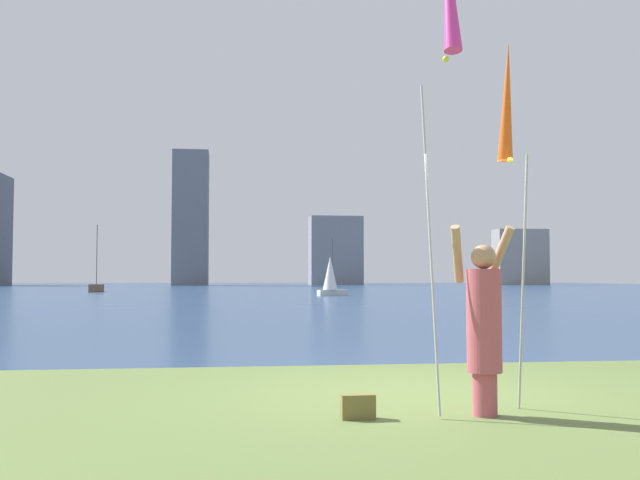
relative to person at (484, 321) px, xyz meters
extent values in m
cube|color=navy|center=(-0.30, 62.64, -0.94)|extent=(120.00, 117.43, 0.12)
cube|color=#2D381C|center=(-0.30, 3.92, -0.90)|extent=(120.00, 0.70, 0.02)
cylinder|color=#B24C59|center=(0.00, -0.01, -0.67)|extent=(0.23, 0.23, 0.40)
cylinder|color=#B24C59|center=(0.00, -0.01, 0.01)|extent=(0.33, 0.33, 0.96)
sphere|color=tan|center=(0.00, -0.01, 0.61)|extent=(0.23, 0.23, 0.23)
cylinder|color=tan|center=(-0.21, 0.13, 0.63)|extent=(0.24, 0.37, 0.55)
cylinder|color=tan|center=(0.21, 0.13, 0.63)|extent=(0.24, 0.37, 0.55)
cylinder|color=#B2B2B7|center=(-0.46, 0.17, 0.74)|extent=(0.02, 0.57, 3.19)
sphere|color=yellow|center=(-0.46, -0.38, 2.36)|extent=(0.06, 0.06, 0.06)
cylinder|color=#B2B2B7|center=(0.46, 0.17, 0.36)|extent=(0.02, 0.30, 2.46)
cone|color=#F25919|center=(0.46, 0.52, 2.22)|extent=(0.16, 0.30, 1.24)
sphere|color=yellow|center=(0.46, 0.45, 1.60)|extent=(0.06, 0.06, 0.06)
cube|color=olive|center=(-1.20, 0.00, -0.77)|extent=(0.31, 0.13, 0.22)
cube|color=brown|center=(-12.79, 52.55, -0.57)|extent=(0.90, 1.87, 0.61)
cylinder|color=#47474C|center=(-12.79, 52.55, 2.09)|extent=(0.06, 0.06, 4.70)
cube|color=silver|center=(4.27, 39.71, -0.69)|extent=(1.99, 1.09, 0.38)
cylinder|color=#47474C|center=(4.27, 39.71, 1.20)|extent=(0.06, 0.06, 3.41)
cone|color=white|center=(4.13, 39.68, 0.59)|extent=(1.15, 1.15, 2.18)
cube|color=slate|center=(-7.43, 90.68, 8.00)|extent=(4.64, 5.27, 17.75)
cube|color=gray|center=(12.52, 93.95, 3.91)|extent=(7.29, 4.31, 9.57)
cube|color=gray|center=(38.02, 89.90, 2.99)|extent=(7.17, 3.22, 7.73)
camera|label=1|loc=(-2.37, -6.54, 0.43)|focal=40.57mm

